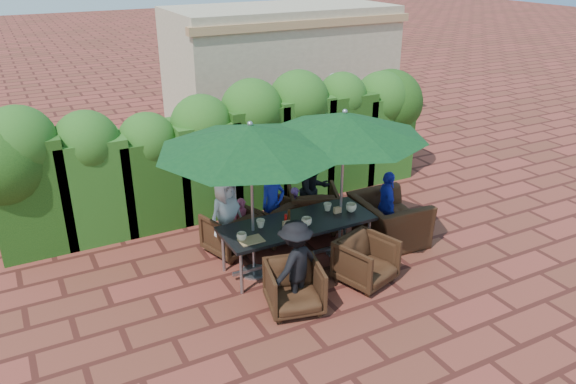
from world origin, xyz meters
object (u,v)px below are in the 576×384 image
umbrella_left (250,138)px  chair_far_mid (271,218)px  umbrella_right (344,125)px  chair_near_left (294,285)px  chair_near_right (366,259)px  dining_table (298,226)px  chair_far_left (231,230)px  chair_end_right (389,213)px  chair_far_right (313,206)px

umbrella_left → chair_far_mid: umbrella_left is taller
umbrella_right → chair_near_left: bearing=-143.9°
chair_far_mid → chair_near_left: 2.10m
chair_far_mid → chair_near_right: size_ratio=1.00×
umbrella_right → chair_near_left: (-1.40, -1.02, -1.83)m
dining_table → chair_far_mid: (0.01, 0.96, -0.28)m
umbrella_left → umbrella_right: same height
umbrella_left → chair_far_left: 1.99m
chair_end_right → chair_near_left: bearing=116.8°
umbrella_left → chair_far_right: umbrella_left is taller
umbrella_right → chair_far_left: 2.55m
dining_table → chair_near_right: 1.18m
chair_far_mid → dining_table: bearing=67.3°
dining_table → chair_near_left: 1.24m
umbrella_left → chair_near_right: umbrella_left is taller
umbrella_right → chair_far_right: (0.05, 0.98, -1.78)m
umbrella_right → chair_near_right: size_ratio=3.27×
dining_table → chair_near_right: (0.67, -0.93, -0.29)m
umbrella_left → chair_near_right: (1.40, -1.00, -1.82)m
umbrella_left → chair_far_left: umbrella_left is taller
chair_end_right → chair_far_left: bearing=74.4°
umbrella_right → chair_near_left: umbrella_right is taller
chair_far_left → chair_far_right: 1.61m
chair_far_mid → chair_end_right: (1.75, -0.99, 0.13)m
chair_far_left → chair_far_right: size_ratio=0.91×
chair_far_right → chair_near_right: (-0.17, -1.89, -0.04)m
umbrella_left → chair_far_right: 2.53m
dining_table → umbrella_left: size_ratio=0.89×
chair_near_left → chair_end_right: size_ratio=0.64×
chair_far_left → chair_near_left: chair_far_left is taller
umbrella_left → chair_far_left: (-0.04, 0.79, -1.82)m
chair_far_mid → chair_end_right: chair_end_right is taller
chair_far_right → chair_near_right: 1.90m
chair_far_right → chair_near_left: bearing=76.5°
chair_far_right → chair_end_right: bearing=155.5°
chair_far_left → dining_table: bearing=114.2°
dining_table → chair_far_left: bearing=131.7°
chair_far_left → chair_near_right: chair_far_left is taller
chair_far_left → chair_far_mid: bearing=169.7°
dining_table → chair_far_mid: 1.01m
dining_table → umbrella_left: umbrella_left is taller
umbrella_left → dining_table: bearing=-5.8°
umbrella_right → chair_near_right: bearing=-97.1°
chair_far_left → chair_near_right: size_ratio=1.01×
umbrella_right → chair_far_mid: bearing=128.3°
chair_far_mid → chair_near_left: bearing=50.5°
umbrella_right → chair_far_left: bearing=150.5°
chair_far_left → chair_near_left: bearing=77.1°
chair_near_left → chair_near_right: size_ratio=0.98×
umbrella_right → chair_near_right: umbrella_right is taller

